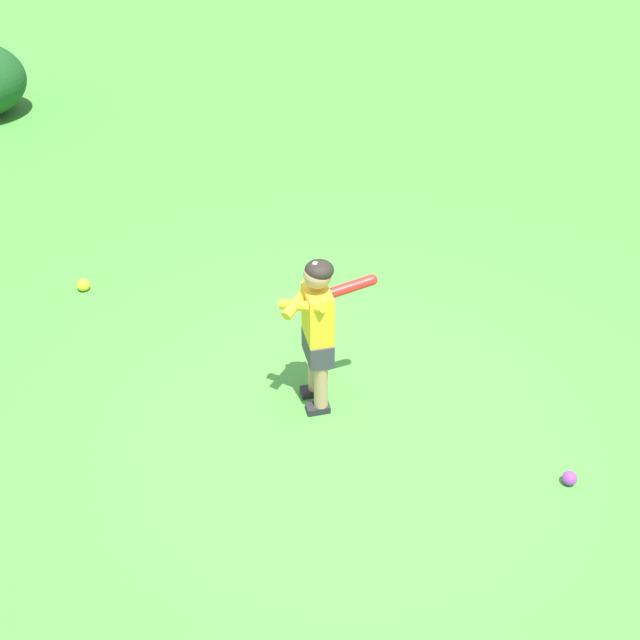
% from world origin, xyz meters
% --- Properties ---
extents(ground_plane, '(40.00, 40.00, 0.00)m').
position_xyz_m(ground_plane, '(0.00, 0.00, 0.00)').
color(ground_plane, '#479338').
extents(child_batter, '(0.60, 0.35, 1.08)m').
position_xyz_m(child_batter, '(-0.17, 0.26, 0.65)').
color(child_batter, '#232328').
rests_on(child_batter, ground).
extents(play_ball_behind_batter, '(0.09, 0.09, 0.09)m').
position_xyz_m(play_ball_behind_batter, '(1.32, -0.38, 0.04)').
color(play_ball_behind_batter, purple).
rests_on(play_ball_behind_batter, ground).
extents(play_ball_by_bucket, '(0.10, 0.10, 0.10)m').
position_xyz_m(play_ball_by_bucket, '(-2.11, 1.49, 0.05)').
color(play_ball_by_bucket, yellow).
rests_on(play_ball_by_bucket, ground).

